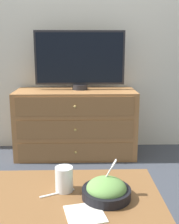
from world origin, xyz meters
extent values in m
plane|color=#383D47|center=(0.00, 0.00, 0.00)|extent=(12.00, 12.00, 0.00)
cube|color=silver|center=(0.00, 0.03, 1.30)|extent=(12.00, 0.05, 2.60)
cube|color=#9E6B3D|center=(-0.11, -0.26, 0.33)|extent=(1.17, 0.46, 0.66)
cube|color=brown|center=(-0.11, -0.49, 0.11)|extent=(1.07, 0.01, 0.18)
sphere|color=tan|center=(-0.11, -0.50, 0.11)|extent=(0.02, 0.02, 0.02)
cube|color=brown|center=(-0.11, -0.49, 0.33)|extent=(1.07, 0.01, 0.18)
sphere|color=tan|center=(-0.11, -0.50, 0.33)|extent=(0.02, 0.02, 0.02)
cube|color=brown|center=(-0.11, -0.49, 0.55)|extent=(1.07, 0.01, 0.18)
sphere|color=tan|center=(-0.11, -0.50, 0.55)|extent=(0.02, 0.02, 0.02)
cylinder|color=#232328|center=(-0.06, -0.20, 0.68)|extent=(0.15, 0.15, 0.05)
cube|color=#232328|center=(-0.06, -0.19, 0.97)|extent=(0.87, 0.04, 0.52)
cube|color=black|center=(-0.06, -0.22, 0.97)|extent=(0.83, 0.01, 0.48)
cube|color=brown|center=(-0.13, -1.80, 0.40)|extent=(0.90, 0.55, 0.02)
cylinder|color=brown|center=(0.28, -1.57, 0.20)|extent=(0.04, 0.04, 0.39)
cylinder|color=black|center=(0.06, -1.82, 0.43)|extent=(0.22, 0.22, 0.04)
ellipsoid|color=#66994C|center=(0.06, -1.82, 0.46)|extent=(0.18, 0.18, 0.09)
cube|color=white|center=(0.06, -1.80, 0.50)|extent=(0.07, 0.01, 0.13)
cube|color=white|center=(0.10, -1.80, 0.57)|extent=(0.02, 0.02, 0.03)
cylinder|color=beige|center=(-0.13, -1.75, 0.45)|extent=(0.08, 0.08, 0.07)
cylinder|color=white|center=(-0.13, -1.75, 0.47)|extent=(0.08, 0.08, 0.12)
cube|color=silver|center=(-0.04, -1.95, 0.41)|extent=(0.18, 0.18, 0.00)
cube|color=white|center=(-0.16, -1.78, 0.41)|extent=(0.16, 0.08, 0.01)
camera|label=1|loc=(-0.04, -2.96, 1.07)|focal=45.00mm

